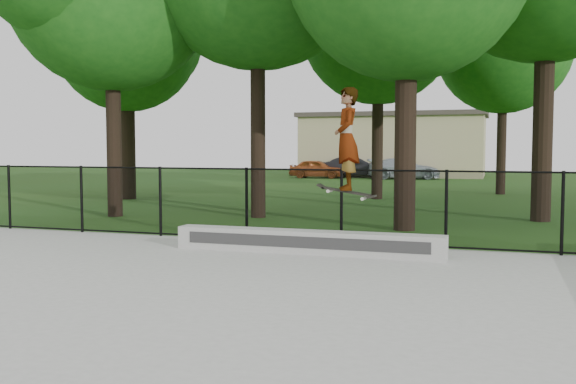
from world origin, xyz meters
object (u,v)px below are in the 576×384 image
object	(u,v)px
skater_airborne	(347,141)
grind_ledge	(306,242)
car_a	(317,169)
car_c	(404,169)
car_b	(354,167)

from	to	relation	value
skater_airborne	grind_ledge	bearing A→B (deg)	163.92
car_a	car_c	bearing A→B (deg)	-86.31
car_c	skater_airborne	bearing A→B (deg)	172.04
grind_ledge	skater_airborne	world-z (taller)	skater_airborne
car_c	car_a	bearing A→B (deg)	81.12
skater_airborne	car_c	bearing A→B (deg)	96.11
grind_ledge	car_c	size ratio (longest dim) A/B	1.21
grind_ledge	car_b	xyz separation A→B (m)	(-5.73, 30.23, 0.42)
grind_ledge	skater_airborne	size ratio (longest dim) A/B	2.58
car_b	skater_airborne	distance (m)	31.18
car_b	skater_airborne	size ratio (longest dim) A/B	1.96
grind_ledge	car_c	distance (m)	29.11
grind_ledge	car_c	world-z (taller)	car_c
grind_ledge	car_c	xyz separation A→B (m)	(-2.34, 29.01, 0.38)
car_a	car_c	distance (m)	5.48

